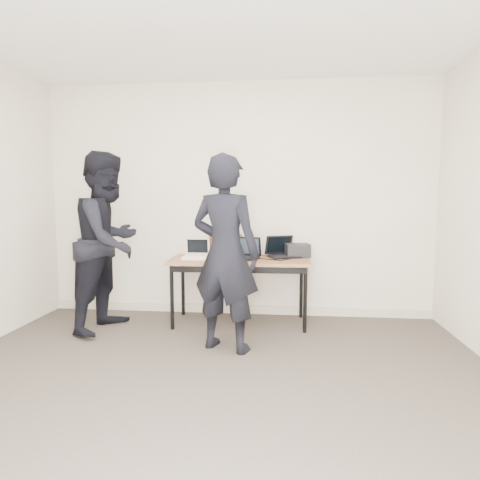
# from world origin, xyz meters

# --- Properties ---
(room) EXTENTS (4.60, 4.60, 2.80)m
(room) POSITION_xyz_m (0.00, 0.00, 1.35)
(room) COLOR #423A32
(room) RESTS_ON ground
(desk) EXTENTS (1.52, 0.69, 0.72)m
(desk) POSITION_xyz_m (0.07, 1.85, 0.66)
(desk) COLOR brown
(desk) RESTS_ON ground
(laptop_beige) EXTENTS (0.27, 0.26, 0.22)m
(laptop_beige) POSITION_xyz_m (-0.41, 1.83, 0.76)
(laptop_beige) COLOR beige
(laptop_beige) RESTS_ON desk
(laptop_center) EXTENTS (0.35, 0.34, 0.23)m
(laptop_center) POSITION_xyz_m (0.13, 1.87, 0.77)
(laptop_center) COLOR black
(laptop_center) RESTS_ON desk
(laptop_right) EXTENTS (0.41, 0.41, 0.23)m
(laptop_right) POSITION_xyz_m (0.53, 2.03, 0.77)
(laptop_right) COLOR black
(laptop_right) RESTS_ON desk
(leather_satchel) EXTENTS (0.36, 0.18, 0.25)m
(leather_satchel) POSITION_xyz_m (-0.11, 2.08, 0.85)
(leather_satchel) COLOR #612E19
(leather_satchel) RESTS_ON desk
(tissue) EXTENTS (0.14, 0.11, 0.08)m
(tissue) POSITION_xyz_m (-0.08, 2.08, 1.00)
(tissue) COLOR white
(tissue) RESTS_ON leather_satchel
(equipment_box) EXTENTS (0.29, 0.25, 0.15)m
(equipment_box) POSITION_xyz_m (0.70, 2.04, 0.79)
(equipment_box) COLOR black
(equipment_box) RESTS_ON desk
(power_brick) EXTENTS (0.09, 0.06, 0.03)m
(power_brick) POSITION_xyz_m (-0.15, 1.68, 0.74)
(power_brick) COLOR black
(power_brick) RESTS_ON desk
(cables) EXTENTS (1.15, 0.41, 0.01)m
(cables) POSITION_xyz_m (0.12, 1.85, 0.72)
(cables) COLOR black
(cables) RESTS_ON desk
(person_typist) EXTENTS (0.74, 0.60, 1.76)m
(person_typist) POSITION_xyz_m (0.02, 1.09, 0.88)
(person_typist) COLOR black
(person_typist) RESTS_ON ground
(person_observer) EXTENTS (0.86, 1.01, 1.85)m
(person_observer) POSITION_xyz_m (-1.27, 1.56, 0.92)
(person_observer) COLOR black
(person_observer) RESTS_ON ground
(baseboard) EXTENTS (4.50, 0.03, 0.10)m
(baseboard) POSITION_xyz_m (0.00, 2.23, 0.05)
(baseboard) COLOR #BBB39B
(baseboard) RESTS_ON ground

